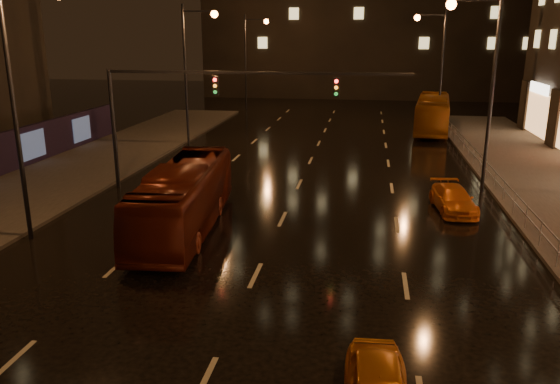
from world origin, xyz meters
name	(u,v)px	position (x,y,z in m)	size (l,w,h in m)	color
ground	(294,194)	(0.00, 20.00, 0.00)	(140.00, 140.00, 0.00)	black
traffic_signal	(196,100)	(-5.06, 20.00, 4.74)	(15.31, 0.32, 6.20)	black
railing_right	(515,197)	(10.20, 18.00, 0.90)	(0.05, 56.00, 1.00)	#99999E
bus_red	(184,197)	(-3.83, 14.07, 1.39)	(2.34, 9.99, 2.78)	#5C1A0D
bus_curb	(433,113)	(9.00, 40.92, 1.52)	(2.55, 10.92, 3.04)	#8C480E
taxi_far	(453,199)	(7.63, 18.41, 0.57)	(1.59, 3.90, 1.13)	orange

